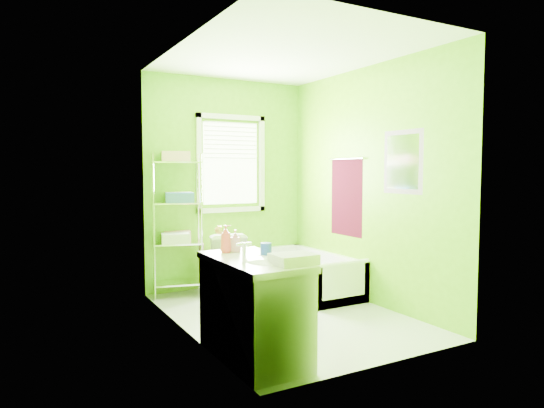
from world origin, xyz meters
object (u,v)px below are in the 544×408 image
toilet (224,262)px  vanity (254,305)px  bathtub (307,279)px  wire_shelf_unit (178,208)px

toilet → vanity: bearing=84.6°
bathtub → wire_shelf_unit: bearing=156.9°
toilet → wire_shelf_unit: size_ratio=0.44×
bathtub → toilet: size_ratio=2.04×
bathtub → wire_shelf_unit: wire_shelf_unit is taller
vanity → toilet: bearing=73.2°
bathtub → toilet: bearing=151.9°
toilet → wire_shelf_unit: 0.84m
bathtub → toilet: toilet is taller
bathtub → vanity: size_ratio=1.44×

